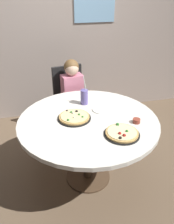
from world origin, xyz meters
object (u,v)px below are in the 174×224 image
Objects in this scene: diner_child at (75,107)px; pizza_cheese at (122,133)px; soda_cup at (84,97)px; sauce_bowl at (136,121)px; chair_wooden at (70,98)px; plate_small at (101,110)px; pizza_veggie at (74,117)px; dining_table at (88,127)px.

diner_child is 1.15m from pizza_cheese.
sauce_bowl is (0.38, -0.49, -0.06)m from soda_cup.
soda_cup reaches higher than chair_wooden.
chair_wooden is 0.86m from plate_small.
soda_cup is 4.37× the size of sauce_bowl.
pizza_veggie is at bearing -100.89° from diner_child.
pizza_veggie is 0.59m from sauce_bowl.
pizza_cheese is (0.22, -0.32, 0.10)m from dining_table.
diner_child is 1.06m from sauce_bowl.
dining_table is 1.41× the size of chair_wooden.
chair_wooden reaches higher than pizza_veggie.
pizza_cheese is 0.47m from plate_small.
diner_child is 3.40× the size of pizza_veggie.
plate_small is (0.16, -0.63, 0.27)m from diner_child.
chair_wooden is 3.10× the size of pizza_cheese.
chair_wooden reaches higher than sauce_bowl.
soda_cup reaches higher than dining_table.
chair_wooden is (-0.02, 0.95, -0.13)m from dining_table.
soda_cup is at bearing 126.94° from plate_small.
diner_child reaches higher than chair_wooden.
pizza_cheese is at bearing -74.34° from soda_cup.
chair_wooden is at bearing 102.95° from plate_small.
pizza_cheese is (0.20, -1.09, 0.28)m from diner_child.
plate_small is (0.30, 0.10, -0.01)m from pizza_veggie.
sauce_bowl is (0.42, -0.17, 0.11)m from dining_table.
pizza_cheese reaches higher than pizza_veggie.
sauce_bowl is (0.41, -0.94, 0.29)m from diner_child.
diner_child reaches higher than pizza_veggie.
sauce_bowl is (0.20, 0.15, 0.00)m from pizza_cheese.
pizza_cheese is at bearing -46.55° from pizza_veggie.
plate_small is at bearing 18.70° from pizza_veggie.
plate_small is (0.19, -0.81, 0.22)m from chair_wooden.
chair_wooden reaches higher than plate_small.
soda_cup reaches higher than pizza_cheese.
pizza_cheese is at bearing -56.22° from dining_table.
pizza_veggie reaches higher than plate_small.
plate_small is (-0.05, 0.46, -0.01)m from pizza_cheese.
dining_table is at bearing 123.78° from pizza_cheese.
sauce_bowl is at bearing -68.77° from chair_wooden.
pizza_cheese is at bearing -84.41° from plate_small.
dining_table is at bearing -140.47° from plate_small.
pizza_veggie is 0.32m from plate_small.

